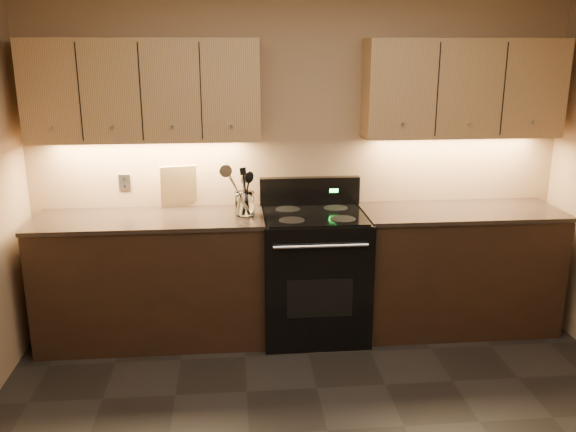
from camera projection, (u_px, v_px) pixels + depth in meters
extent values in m
cube|color=#A0815E|center=(299.00, 156.00, 4.58)|extent=(4.00, 0.04, 2.60)
cube|color=black|center=(153.00, 281.00, 4.43)|extent=(1.60, 0.60, 0.90)
cube|color=#3A2D25|center=(149.00, 219.00, 4.30)|extent=(1.62, 0.62, 0.03)
cube|color=black|center=(457.00, 270.00, 4.63)|extent=(1.44, 0.60, 0.90)
cube|color=#3A2D25|center=(461.00, 211.00, 4.51)|extent=(1.46, 0.62, 0.03)
cube|color=black|center=(314.00, 275.00, 4.51)|extent=(0.76, 0.65, 0.92)
cube|color=black|center=(314.00, 215.00, 4.38)|extent=(0.70, 0.60, 0.01)
cube|color=black|center=(310.00, 191.00, 4.63)|extent=(0.76, 0.07, 0.22)
cube|color=#19FF33|center=(334.00, 191.00, 4.60)|extent=(0.06, 0.00, 0.03)
cylinder|color=silver|center=(321.00, 246.00, 4.09)|extent=(0.65, 0.02, 0.02)
cube|color=black|center=(320.00, 299.00, 4.21)|extent=(0.46, 0.00, 0.28)
cylinder|color=black|center=(292.00, 220.00, 4.22)|extent=(0.18, 0.18, 0.00)
cylinder|color=black|center=(343.00, 219.00, 4.25)|extent=(0.18, 0.18, 0.00)
cylinder|color=black|center=(288.00, 209.00, 4.51)|extent=(0.18, 0.18, 0.00)
cylinder|color=black|center=(336.00, 208.00, 4.54)|extent=(0.18, 0.18, 0.00)
cube|color=tan|center=(143.00, 90.00, 4.21)|extent=(1.60, 0.30, 0.70)
cube|color=tan|center=(463.00, 88.00, 4.41)|extent=(1.44, 0.30, 0.70)
cube|color=#B2B5BA|center=(125.00, 183.00, 4.51)|extent=(0.08, 0.01, 0.12)
cylinder|color=white|center=(245.00, 203.00, 4.34)|extent=(0.16, 0.16, 0.17)
cylinder|color=white|center=(245.00, 214.00, 4.36)|extent=(0.13, 0.13, 0.02)
cube|color=tan|center=(179.00, 186.00, 4.51)|extent=(0.28, 0.15, 0.33)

